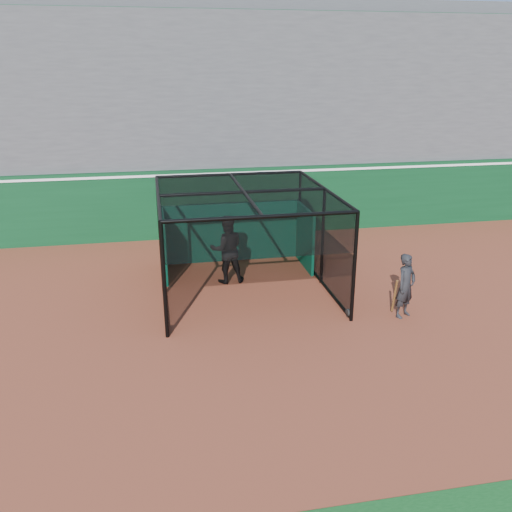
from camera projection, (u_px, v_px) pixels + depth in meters
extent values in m
plane|color=brown|center=(250.00, 344.00, 12.38)|extent=(120.00, 120.00, 0.00)
cube|color=#0A391A|center=(209.00, 203.00, 19.83)|extent=(50.00, 0.45, 2.50)
cube|color=white|center=(208.00, 173.00, 19.47)|extent=(50.00, 0.50, 0.08)
cube|color=#4C4C4F|center=(197.00, 119.00, 22.54)|extent=(50.00, 7.85, 7.75)
cube|color=#4C4C4F|center=(186.00, 9.00, 24.21)|extent=(50.00, 0.30, 1.20)
cube|color=#074E34|center=(232.00, 232.00, 17.35)|extent=(4.41, 0.10, 1.90)
cylinder|color=black|center=(167.00, 329.00, 12.85)|extent=(0.08, 0.22, 0.22)
cylinder|color=black|center=(348.00, 313.00, 13.66)|extent=(0.08, 0.22, 0.22)
cylinder|color=black|center=(162.00, 262.00, 17.16)|extent=(0.08, 0.22, 0.22)
cylinder|color=black|center=(300.00, 253.00, 17.96)|extent=(0.08, 0.22, 0.22)
imported|color=black|center=(227.00, 249.00, 15.61)|extent=(1.00, 0.79, 2.00)
imported|color=black|center=(406.00, 286.00, 13.48)|extent=(0.72, 0.64, 1.65)
cylinder|color=#593819|center=(395.00, 296.00, 13.57)|extent=(0.15, 0.37, 0.98)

